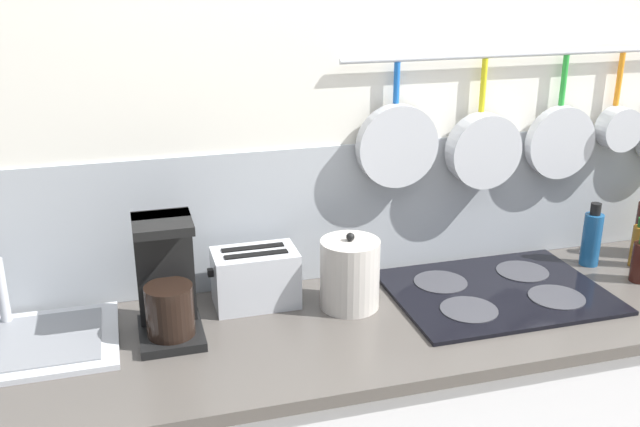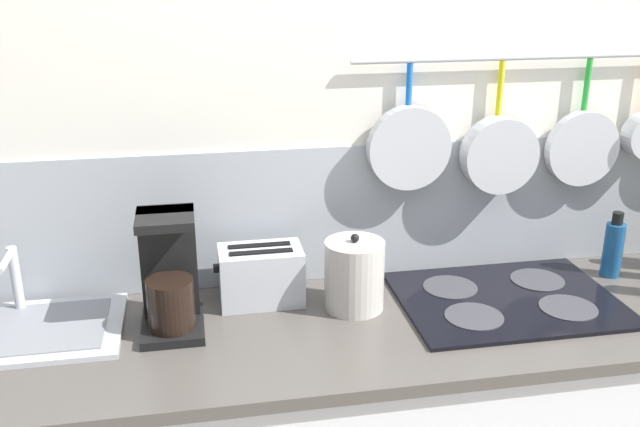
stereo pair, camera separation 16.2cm
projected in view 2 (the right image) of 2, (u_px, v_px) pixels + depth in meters
The scene contains 8 objects.
wall_back at pixel (442, 151), 2.20m from camera, with size 7.20×0.15×2.60m.
countertop at pixel (475, 320), 2.01m from camera, with size 3.19×0.62×0.03m.
sink_basin at pixel (11, 329), 1.90m from camera, with size 0.58×0.35×0.20m.
coffee_maker at pixel (170, 280), 1.90m from camera, with size 0.17×0.21×0.32m.
toaster at pixel (261, 275), 2.06m from camera, with size 0.25×0.15×0.17m.
kettle at pixel (354, 275), 2.01m from camera, with size 0.17×0.17×0.23m.
cooktop at pixel (507, 299), 2.08m from camera, with size 0.63×0.47×0.01m.
bottle_vinegar at pixel (613, 248), 2.22m from camera, with size 0.06×0.06×0.21m.
Camera 2 is at (-0.76, -1.68, 1.84)m, focal length 40.00 mm.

